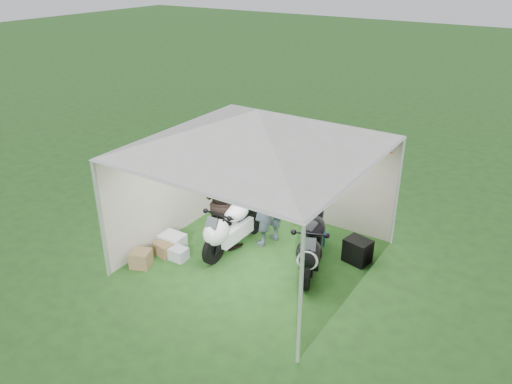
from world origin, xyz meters
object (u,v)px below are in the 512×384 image
motorcycle_black (312,242)px  crate_1 (141,259)px  canopy_tent (258,133)px  crate_2 (179,254)px  crate_0 (173,242)px  paddock_stand (316,237)px  equipment_box (358,251)px  person_blue_jacket (268,199)px  crate_3 (164,249)px  motorcycle_white (232,225)px  person_dark_jacket (223,201)px

motorcycle_black → crate_1: 3.25m
canopy_tent → crate_2: bearing=-144.2°
crate_0 → motorcycle_black: bearing=18.4°
paddock_stand → equipment_box: equipment_box is taller
person_blue_jacket → crate_3: 2.29m
motorcycle_white → motorcycle_black: 1.67m
person_dark_jacket → crate_0: 1.32m
person_dark_jacket → crate_1: 1.95m
motorcycle_black → crate_2: size_ratio=5.97×
crate_2 → canopy_tent: bearing=35.8°
person_blue_jacket → crate_1: size_ratio=5.61×
person_dark_jacket → crate_2: 1.37m
crate_0 → crate_2: bearing=-34.0°
paddock_stand → crate_0: crate_0 is taller
canopy_tent → paddock_stand: 2.76m
motorcycle_black → paddock_stand: size_ratio=5.25×
motorcycle_white → person_blue_jacket: person_blue_jacket is taller
crate_2 → equipment_box: bearing=32.0°
paddock_stand → canopy_tent: bearing=-122.5°
canopy_tent → motorcycle_white: size_ratio=2.82×
canopy_tent → crate_3: canopy_tent is taller
crate_2 → crate_3: crate_3 is taller
crate_3 → person_dark_jacket: bearing=56.0°
motorcycle_black → equipment_box: 1.01m
crate_2 → person_blue_jacket: bearing=53.4°
canopy_tent → crate_3: bearing=-150.0°
motorcycle_white → crate_3: (-1.01, -0.91, -0.42)m
crate_0 → crate_3: bearing=-89.2°
person_dark_jacket → canopy_tent: bearing=-178.8°
motorcycle_white → person_dark_jacket: size_ratio=1.06×
crate_3 → motorcycle_white: bearing=42.0°
motorcycle_white → motorcycle_black: (1.65, 0.25, 0.02)m
canopy_tent → person_dark_jacket: 1.87m
motorcycle_black → paddock_stand: bearing=90.0°
paddock_stand → crate_3: paddock_stand is taller
crate_1 → paddock_stand: bearing=46.8°
paddock_stand → crate_2: bearing=-134.3°
person_dark_jacket → crate_1: (-0.80, -1.59, -0.79)m
equipment_box → crate_1: size_ratio=1.34×
crate_0 → crate_2: size_ratio=1.43×
paddock_stand → motorcycle_black: bearing=-68.8°
motorcycle_black → crate_1: bearing=-169.7°
canopy_tent → person_blue_jacket: canopy_tent is taller
canopy_tent → crate_0: canopy_tent is taller
person_blue_jacket → equipment_box: bearing=113.8°
crate_3 → crate_2: bearing=4.0°
crate_0 → crate_1: same height
person_blue_jacket → person_dark_jacket: bearing=-44.9°
paddock_stand → crate_3: (-2.32, -2.03, -0.01)m
motorcycle_white → crate_0: 1.26m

